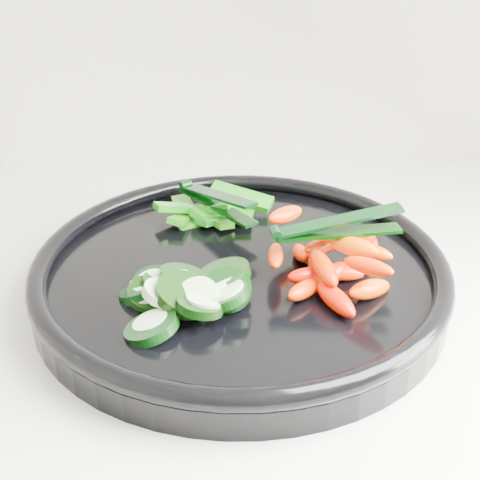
{
  "coord_description": "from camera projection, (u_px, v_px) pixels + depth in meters",
  "views": [
    {
      "loc": [
        -0.7,
        1.17,
        1.27
      ],
      "look_at": [
        -0.7,
        1.69,
        0.99
      ],
      "focal_mm": 50.0,
      "sensor_mm": 36.0,
      "label": 1
    }
  ],
  "objects": [
    {
      "name": "carrot_pile",
      "position": [
        332.0,
        262.0,
        0.58
      ],
      "size": [
        0.12,
        0.15,
        0.06
      ],
      "color": "#DC3100",
      "rests_on": "veggie_tray"
    },
    {
      "name": "veggie_tray",
      "position": [
        240.0,
        273.0,
        0.6
      ],
      "size": [
        0.44,
        0.44,
        0.04
      ],
      "color": "black",
      "rests_on": "counter"
    },
    {
      "name": "pepper_pile",
      "position": [
        214.0,
        211.0,
        0.69
      ],
      "size": [
        0.13,
        0.08,
        0.04
      ],
      "color": "#09640E",
      "rests_on": "veggie_tray"
    },
    {
      "name": "cucumber_pile",
      "position": [
        180.0,
        293.0,
        0.55
      ],
      "size": [
        0.13,
        0.11,
        0.04
      ],
      "color": "black",
      "rests_on": "veggie_tray"
    },
    {
      "name": "tong_pepper",
      "position": [
        215.0,
        199.0,
        0.67
      ],
      "size": [
        0.08,
        0.1,
        0.02
      ],
      "color": "black",
      "rests_on": "pepper_pile"
    },
    {
      "name": "tong_carrot",
      "position": [
        335.0,
        227.0,
        0.57
      ],
      "size": [
        0.11,
        0.03,
        0.02
      ],
      "color": "black",
      "rests_on": "carrot_pile"
    }
  ]
}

